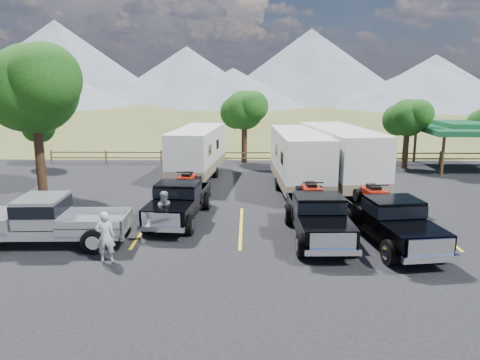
{
  "coord_description": "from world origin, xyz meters",
  "views": [
    {
      "loc": [
        -1.71,
        -14.68,
        6.18
      ],
      "look_at": [
        -2.08,
        6.02,
        1.6
      ],
      "focal_mm": 35.0,
      "sensor_mm": 36.0,
      "label": 1
    }
  ],
  "objects_px": {
    "pickup_silver": "(47,220)",
    "person_a": "(105,237)",
    "person_b": "(166,212)",
    "trailer_center": "(300,161)",
    "trailer_right": "(341,158)",
    "rig_right": "(390,218)",
    "rig_center": "(317,214)",
    "rig_left": "(179,199)",
    "tree_big_nw": "(33,89)",
    "pavilion": "(467,128)",
    "trailer_left": "(197,152)"
  },
  "relations": [
    {
      "from": "pickup_silver",
      "to": "person_a",
      "type": "relative_size",
      "value": 3.55
    },
    {
      "from": "person_b",
      "to": "trailer_center",
      "type": "bearing_deg",
      "value": 39.01
    },
    {
      "from": "pickup_silver",
      "to": "trailer_right",
      "type": "bearing_deg",
      "value": 123.11
    },
    {
      "from": "trailer_center",
      "to": "rig_right",
      "type": "bearing_deg",
      "value": -75.72
    },
    {
      "from": "rig_right",
      "to": "trailer_right",
      "type": "bearing_deg",
      "value": 83.4
    },
    {
      "from": "rig_center",
      "to": "person_b",
      "type": "height_order",
      "value": "rig_center"
    },
    {
      "from": "trailer_right",
      "to": "person_b",
      "type": "height_order",
      "value": "trailer_right"
    },
    {
      "from": "rig_center",
      "to": "rig_left",
      "type": "bearing_deg",
      "value": 156.71
    },
    {
      "from": "trailer_center",
      "to": "rig_center",
      "type": "bearing_deg",
      "value": -93.83
    },
    {
      "from": "trailer_right",
      "to": "tree_big_nw",
      "type": "bearing_deg",
      "value": 176.86
    },
    {
      "from": "rig_right",
      "to": "trailer_center",
      "type": "relative_size",
      "value": 0.66
    },
    {
      "from": "rig_right",
      "to": "pavilion",
      "type": "bearing_deg",
      "value": 49.26
    },
    {
      "from": "pickup_silver",
      "to": "person_a",
      "type": "bearing_deg",
      "value": 56.85
    },
    {
      "from": "trailer_right",
      "to": "person_b",
      "type": "distance_m",
      "value": 11.21
    },
    {
      "from": "trailer_left",
      "to": "person_a",
      "type": "relative_size",
      "value": 5.07
    },
    {
      "from": "person_b",
      "to": "rig_left",
      "type": "bearing_deg",
      "value": 70.31
    },
    {
      "from": "trailer_left",
      "to": "person_a",
      "type": "bearing_deg",
      "value": -90.75
    },
    {
      "from": "trailer_left",
      "to": "person_b",
      "type": "bearing_deg",
      "value": -84.5
    },
    {
      "from": "tree_big_nw",
      "to": "person_b",
      "type": "relative_size",
      "value": 4.56
    },
    {
      "from": "person_a",
      "to": "person_b",
      "type": "height_order",
      "value": "person_a"
    },
    {
      "from": "pavilion",
      "to": "person_a",
      "type": "distance_m",
      "value": 25.84
    },
    {
      "from": "pavilion",
      "to": "pickup_silver",
      "type": "xyz_separation_m",
      "value": [
        -22.14,
        -15.26,
        -1.79
      ]
    },
    {
      "from": "rig_right",
      "to": "trailer_center",
      "type": "xyz_separation_m",
      "value": [
        -2.52,
        8.11,
        0.75
      ]
    },
    {
      "from": "trailer_right",
      "to": "pickup_silver",
      "type": "height_order",
      "value": "trailer_right"
    },
    {
      "from": "rig_left",
      "to": "person_a",
      "type": "distance_m",
      "value": 5.12
    },
    {
      "from": "tree_big_nw",
      "to": "pickup_silver",
      "type": "height_order",
      "value": "tree_big_nw"
    },
    {
      "from": "tree_big_nw",
      "to": "rig_left",
      "type": "distance_m",
      "value": 9.98
    },
    {
      "from": "trailer_right",
      "to": "rig_center",
      "type": "bearing_deg",
      "value": -115.58
    },
    {
      "from": "pavilion",
      "to": "rig_left",
      "type": "bearing_deg",
      "value": -145.77
    },
    {
      "from": "pavilion",
      "to": "rig_right",
      "type": "distance_m",
      "value": 17.63
    },
    {
      "from": "trailer_right",
      "to": "pickup_silver",
      "type": "xyz_separation_m",
      "value": [
        -12.49,
        -8.86,
        -0.82
      ]
    },
    {
      "from": "pickup_silver",
      "to": "trailer_center",
      "type": "bearing_deg",
      "value": 127.69
    },
    {
      "from": "rig_left",
      "to": "rig_center",
      "type": "height_order",
      "value": "rig_center"
    },
    {
      "from": "trailer_left",
      "to": "rig_right",
      "type": "bearing_deg",
      "value": -47.05
    },
    {
      "from": "rig_right",
      "to": "trailer_right",
      "type": "xyz_separation_m",
      "value": [
        -0.26,
        8.41,
        0.83
      ]
    },
    {
      "from": "pavilion",
      "to": "trailer_left",
      "type": "height_order",
      "value": "pavilion"
    },
    {
      "from": "trailer_left",
      "to": "person_a",
      "type": "xyz_separation_m",
      "value": [
        -1.68,
        -13.4,
        -0.73
      ]
    },
    {
      "from": "pickup_silver",
      "to": "rig_center",
      "type": "bearing_deg",
      "value": 93.31
    },
    {
      "from": "person_b",
      "to": "rig_right",
      "type": "bearing_deg",
      "value": -17.07
    },
    {
      "from": "rig_right",
      "to": "rig_left",
      "type": "bearing_deg",
      "value": 153.23
    },
    {
      "from": "pavilion",
      "to": "rig_left",
      "type": "xyz_separation_m",
      "value": [
        -17.7,
        -12.04,
        -1.82
      ]
    },
    {
      "from": "trailer_right",
      "to": "pickup_silver",
      "type": "relative_size",
      "value": 1.58
    },
    {
      "from": "trailer_left",
      "to": "trailer_right",
      "type": "height_order",
      "value": "trailer_right"
    },
    {
      "from": "tree_big_nw",
      "to": "person_a",
      "type": "xyz_separation_m",
      "value": [
        6.04,
        -8.86,
        -4.68
      ]
    },
    {
      "from": "rig_center",
      "to": "trailer_center",
      "type": "distance_m",
      "value": 7.62
    },
    {
      "from": "pavilion",
      "to": "trailer_left",
      "type": "xyz_separation_m",
      "value": [
        -17.83,
        -3.44,
        -1.14
      ]
    },
    {
      "from": "trailer_center",
      "to": "person_b",
      "type": "distance_m",
      "value": 9.4
    },
    {
      "from": "person_b",
      "to": "tree_big_nw",
      "type": "bearing_deg",
      "value": 131.7
    },
    {
      "from": "rig_right",
      "to": "person_a",
      "type": "bearing_deg",
      "value": -177.03
    },
    {
      "from": "rig_right",
      "to": "rig_center",
      "type": "bearing_deg",
      "value": 160.16
    }
  ]
}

